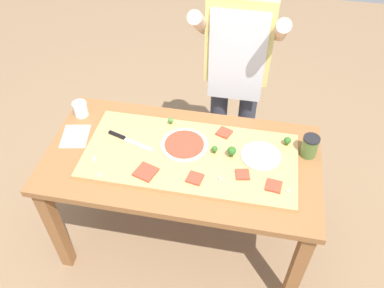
% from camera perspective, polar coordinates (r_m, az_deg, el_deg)
% --- Properties ---
extents(ground_plane, '(8.00, 8.00, 0.00)m').
position_cam_1_polar(ground_plane, '(2.82, -1.16, -12.95)').
color(ground_plane, '#896B4C').
extents(prep_table, '(1.53, 0.80, 0.79)m').
position_cam_1_polar(prep_table, '(2.28, -1.41, -3.77)').
color(prep_table, brown).
rests_on(prep_table, ground).
extents(cutting_board, '(1.17, 0.54, 0.02)m').
position_cam_1_polar(cutting_board, '(2.18, -0.25, -1.71)').
color(cutting_board, tan).
rests_on(cutting_board, prep_table).
extents(chefs_knife, '(0.29, 0.11, 0.02)m').
position_cam_1_polar(chefs_knife, '(2.29, -9.77, 0.84)').
color(chefs_knife, '#B7BABF').
rests_on(chefs_knife, cutting_board).
extents(pizza_whole_cheese_artichoke, '(0.22, 0.22, 0.02)m').
position_cam_1_polar(pizza_whole_cheese_artichoke, '(2.19, 9.91, -1.67)').
color(pizza_whole_cheese_artichoke, beige).
rests_on(pizza_whole_cheese_artichoke, cutting_board).
extents(pizza_whole_tomato_red, '(0.27, 0.27, 0.02)m').
position_cam_1_polar(pizza_whole_tomato_red, '(2.22, -1.11, -0.11)').
color(pizza_whole_tomato_red, beige).
rests_on(pizza_whole_tomato_red, cutting_board).
extents(pizza_slice_far_right, '(0.09, 0.09, 0.01)m').
position_cam_1_polar(pizza_slice_far_right, '(2.05, 0.42, -4.96)').
color(pizza_slice_far_right, '#BC3D28').
rests_on(pizza_slice_far_right, cutting_board).
extents(pizza_slice_center, '(0.10, 0.10, 0.01)m').
position_cam_1_polar(pizza_slice_center, '(2.30, 4.67, 1.65)').
color(pizza_slice_center, '#BC3D28').
rests_on(pizza_slice_center, cutting_board).
extents(pizza_slice_far_left, '(0.08, 0.08, 0.01)m').
position_cam_1_polar(pizza_slice_far_left, '(2.09, 7.32, -4.39)').
color(pizza_slice_far_left, '#BC3D28').
rests_on(pizza_slice_far_left, cutting_board).
extents(pizza_slice_near_left, '(0.13, 0.13, 0.01)m').
position_cam_1_polar(pizza_slice_near_left, '(2.10, -6.71, -4.02)').
color(pizza_slice_near_left, '#BC3D28').
rests_on(pizza_slice_near_left, cutting_board).
extents(pizza_slice_near_right, '(0.09, 0.09, 0.01)m').
position_cam_1_polar(pizza_slice_near_right, '(2.06, 11.74, -5.94)').
color(pizza_slice_near_right, '#BC3D28').
rests_on(pizza_slice_near_right, cutting_board).
extents(broccoli_floret_back_left, '(0.04, 0.04, 0.05)m').
position_cam_1_polar(broccoli_floret_back_left, '(2.27, 13.63, 0.47)').
color(broccoli_floret_back_left, '#366618').
rests_on(broccoli_floret_back_left, cutting_board).
extents(broccoli_floret_front_right, '(0.03, 0.03, 0.04)m').
position_cam_1_polar(broccoli_floret_front_right, '(2.35, -3.08, 3.40)').
color(broccoli_floret_front_right, '#487A23').
rests_on(broccoli_floret_front_right, cutting_board).
extents(broccoli_floret_front_left, '(0.03, 0.03, 0.05)m').
position_cam_1_polar(broccoli_floret_front_left, '(2.17, 3.29, -0.74)').
color(broccoli_floret_front_left, '#366618').
rests_on(broccoli_floret_front_left, cutting_board).
extents(broccoli_floret_center_left, '(0.05, 0.05, 0.07)m').
position_cam_1_polar(broccoli_floret_center_left, '(2.15, 5.76, -1.04)').
color(broccoli_floret_center_left, '#366618').
rests_on(broccoli_floret_center_left, cutting_board).
extents(cheese_crumble_a, '(0.02, 0.02, 0.02)m').
position_cam_1_polar(cheese_crumble_a, '(2.21, -13.91, -2.12)').
color(cheese_crumble_a, white).
rests_on(cheese_crumble_a, cutting_board).
extents(cheese_crumble_b, '(0.02, 0.02, 0.01)m').
position_cam_1_polar(cheese_crumble_b, '(2.12, -13.24, -4.39)').
color(cheese_crumble_b, silver).
rests_on(cheese_crumble_b, cutting_board).
extents(cheese_crumble_c, '(0.02, 0.02, 0.01)m').
position_cam_1_polar(cheese_crumble_c, '(2.06, 13.72, -6.67)').
color(cheese_crumble_c, silver).
rests_on(cheese_crumble_c, cutting_board).
extents(cheese_crumble_d, '(0.02, 0.02, 0.01)m').
position_cam_1_polar(cheese_crumble_d, '(2.06, 4.07, -5.04)').
color(cheese_crumble_d, white).
rests_on(cheese_crumble_d, cutting_board).
extents(flour_cup, '(0.09, 0.09, 0.09)m').
position_cam_1_polar(flour_cup, '(2.52, -15.80, 4.81)').
color(flour_cup, white).
rests_on(flour_cup, prep_table).
extents(sauce_jar, '(0.09, 0.09, 0.13)m').
position_cam_1_polar(sauce_jar, '(2.25, 16.65, -0.31)').
color(sauce_jar, '#517033').
rests_on(sauce_jar, prep_table).
extents(recipe_note, '(0.18, 0.22, 0.00)m').
position_cam_1_polar(recipe_note, '(2.41, -16.53, 1.09)').
color(recipe_note, white).
rests_on(recipe_note, prep_table).
extents(cook_center, '(0.54, 0.39, 1.67)m').
position_cam_1_polar(cook_center, '(2.56, 6.58, 11.57)').
color(cook_center, '#333847').
rests_on(cook_center, ground).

